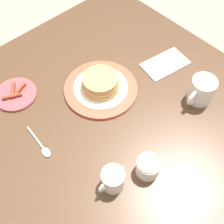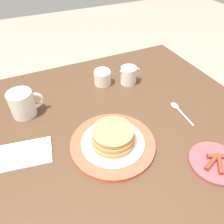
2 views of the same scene
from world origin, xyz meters
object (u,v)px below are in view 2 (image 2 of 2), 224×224
(creamer_pitcher, at_px, (129,75))
(side_plate_bacon, at_px, (215,162))
(pancake_plate, at_px, (113,140))
(napkin, at_px, (22,155))
(coffee_mug, at_px, (23,103))
(spoon, at_px, (179,110))
(sugar_bowl, at_px, (102,76))

(creamer_pitcher, bearing_deg, side_plate_bacon, -86.06)
(pancake_plate, bearing_deg, creamer_pitcher, 54.25)
(pancake_plate, xyz_separation_m, side_plate_bacon, (0.26, -0.20, -0.02))
(napkin, bearing_deg, creamer_pitcher, 24.03)
(pancake_plate, height_order, coffee_mug, coffee_mug)
(coffee_mug, height_order, creamer_pitcher, coffee_mug)
(creamer_pitcher, bearing_deg, pancake_plate, -125.75)
(spoon, bearing_deg, side_plate_bacon, -102.32)
(coffee_mug, xyz_separation_m, sugar_bowl, (0.36, 0.07, -0.01))
(creamer_pitcher, xyz_separation_m, napkin, (-0.51, -0.23, -0.04))
(pancake_plate, xyz_separation_m, creamer_pitcher, (0.22, 0.31, 0.02))
(coffee_mug, distance_m, napkin, 0.21)
(spoon, bearing_deg, pancake_plate, -170.68)
(pancake_plate, bearing_deg, coffee_mug, 130.22)
(pancake_plate, height_order, creamer_pitcher, creamer_pitcher)
(sugar_bowl, xyz_separation_m, spoon, (0.20, -0.30, -0.04))
(creamer_pitcher, relative_size, spoon, 0.74)
(pancake_plate, distance_m, napkin, 0.30)
(coffee_mug, bearing_deg, pancake_plate, -49.78)
(coffee_mug, relative_size, spoon, 0.87)
(side_plate_bacon, height_order, sugar_bowl, sugar_bowl)
(side_plate_bacon, bearing_deg, sugar_bowl, 104.69)
(side_plate_bacon, bearing_deg, napkin, 152.30)
(sugar_bowl, height_order, spoon, sugar_bowl)
(pancake_plate, distance_m, coffee_mug, 0.38)
(sugar_bowl, relative_size, spoon, 0.59)
(spoon, bearing_deg, napkin, 177.00)
(side_plate_bacon, relative_size, spoon, 1.10)
(coffee_mug, bearing_deg, side_plate_bacon, -44.33)
(creamer_pitcher, xyz_separation_m, sugar_bowl, (-0.11, 0.04, -0.00))
(napkin, bearing_deg, spoon, -3.00)
(side_plate_bacon, xyz_separation_m, sugar_bowl, (-0.15, 0.56, 0.03))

